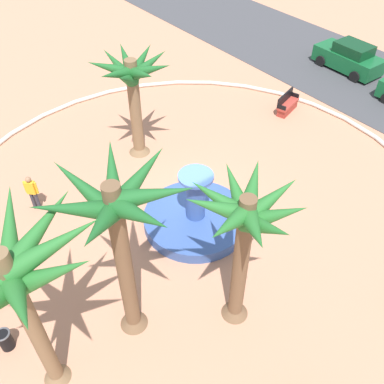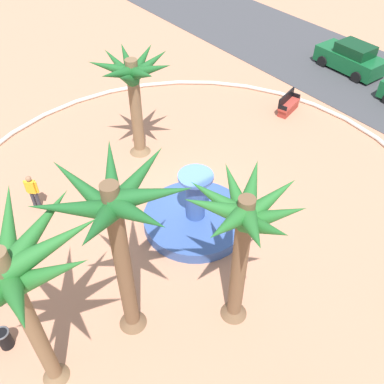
{
  "view_description": "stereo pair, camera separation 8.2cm",
  "coord_description": "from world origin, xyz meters",
  "px_view_note": "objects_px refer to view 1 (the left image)",
  "views": [
    {
      "loc": [
        9.59,
        -7.53,
        12.02
      ],
      "look_at": [
        0.26,
        -0.13,
        1.0
      ],
      "focal_mm": 39.94,
      "sensor_mm": 36.0,
      "label": 1
    },
    {
      "loc": [
        9.64,
        -7.46,
        12.02
      ],
      "look_at": [
        0.26,
        -0.13,
        1.0
      ],
      "focal_mm": 39.94,
      "sensor_mm": 36.0,
      "label": 2
    }
  ],
  "objects_px": {
    "fountain": "(195,217)",
    "palm_tree_by_curb": "(12,280)",
    "trash_bin": "(5,340)",
    "person_cyclist_photo": "(32,191)",
    "palm_tree_near_fountain": "(245,226)",
    "palm_tree_far_side": "(118,223)",
    "parked_car_leftmost": "(349,58)",
    "bench_north": "(287,105)",
    "palm_tree_mid_plaza": "(132,82)"
  },
  "relations": [
    {
      "from": "fountain",
      "to": "bench_north",
      "type": "xyz_separation_m",
      "value": [
        -3.27,
        8.7,
        0.01
      ]
    },
    {
      "from": "palm_tree_far_side",
      "to": "bench_north",
      "type": "xyz_separation_m",
      "value": [
        -5.42,
        12.82,
        -4.2
      ]
    },
    {
      "from": "palm_tree_by_curb",
      "to": "trash_bin",
      "type": "height_order",
      "value": "palm_tree_by_curb"
    },
    {
      "from": "palm_tree_near_fountain",
      "to": "parked_car_leftmost",
      "type": "distance_m",
      "value": 18.57
    },
    {
      "from": "palm_tree_mid_plaza",
      "to": "bench_north",
      "type": "relative_size",
      "value": 2.84
    },
    {
      "from": "palm_tree_by_curb",
      "to": "trash_bin",
      "type": "relative_size",
      "value": 7.89
    },
    {
      "from": "parked_car_leftmost",
      "to": "trash_bin",
      "type": "bearing_deg",
      "value": -78.31
    },
    {
      "from": "palm_tree_by_curb",
      "to": "trash_bin",
      "type": "bearing_deg",
      "value": -156.71
    },
    {
      "from": "fountain",
      "to": "palm_tree_far_side",
      "type": "xyz_separation_m",
      "value": [
        2.15,
        -4.12,
        4.22
      ]
    },
    {
      "from": "bench_north",
      "to": "trash_bin",
      "type": "relative_size",
      "value": 2.3
    },
    {
      "from": "bench_north",
      "to": "parked_car_leftmost",
      "type": "xyz_separation_m",
      "value": [
        -0.92,
        6.26,
        0.43
      ]
    },
    {
      "from": "palm_tree_mid_plaza",
      "to": "palm_tree_far_side",
      "type": "bearing_deg",
      "value": -34.1
    },
    {
      "from": "trash_bin",
      "to": "person_cyclist_photo",
      "type": "xyz_separation_m",
      "value": [
        -5.02,
        3.09,
        0.51
      ]
    },
    {
      "from": "palm_tree_near_fountain",
      "to": "palm_tree_mid_plaza",
      "type": "bearing_deg",
      "value": 165.7
    },
    {
      "from": "palm_tree_near_fountain",
      "to": "parked_car_leftmost",
      "type": "bearing_deg",
      "value": 115.94
    },
    {
      "from": "fountain",
      "to": "person_cyclist_photo",
      "type": "distance_m",
      "value": 6.37
    },
    {
      "from": "palm_tree_far_side",
      "to": "parked_car_leftmost",
      "type": "xyz_separation_m",
      "value": [
        -6.34,
        19.07,
        -3.77
      ]
    },
    {
      "from": "fountain",
      "to": "person_cyclist_photo",
      "type": "relative_size",
      "value": 2.47
    },
    {
      "from": "palm_tree_near_fountain",
      "to": "palm_tree_far_side",
      "type": "distance_m",
      "value": 3.15
    },
    {
      "from": "palm_tree_mid_plaza",
      "to": "parked_car_leftmost",
      "type": "bearing_deg",
      "value": 86.31
    },
    {
      "from": "palm_tree_by_curb",
      "to": "bench_north",
      "type": "distance_m",
      "value": 16.92
    },
    {
      "from": "trash_bin",
      "to": "parked_car_leftmost",
      "type": "bearing_deg",
      "value": 101.69
    },
    {
      "from": "palm_tree_far_side",
      "to": "parked_car_leftmost",
      "type": "bearing_deg",
      "value": 108.39
    },
    {
      "from": "person_cyclist_photo",
      "to": "trash_bin",
      "type": "bearing_deg",
      "value": -31.62
    },
    {
      "from": "palm_tree_by_curb",
      "to": "person_cyclist_photo",
      "type": "bearing_deg",
      "value": 160.97
    },
    {
      "from": "palm_tree_mid_plaza",
      "to": "person_cyclist_photo",
      "type": "height_order",
      "value": "palm_tree_mid_plaza"
    },
    {
      "from": "palm_tree_by_curb",
      "to": "parked_car_leftmost",
      "type": "relative_size",
      "value": 1.43
    },
    {
      "from": "fountain",
      "to": "palm_tree_by_curb",
      "type": "height_order",
      "value": "palm_tree_by_curb"
    },
    {
      "from": "palm_tree_far_side",
      "to": "person_cyclist_photo",
      "type": "relative_size",
      "value": 3.77
    },
    {
      "from": "palm_tree_near_fountain",
      "to": "person_cyclist_photo",
      "type": "xyz_separation_m",
      "value": [
        -8.36,
        -2.93,
        -3.17
      ]
    },
    {
      "from": "palm_tree_mid_plaza",
      "to": "parked_car_leftmost",
      "type": "relative_size",
      "value": 1.18
    },
    {
      "from": "palm_tree_by_curb",
      "to": "person_cyclist_photo",
      "type": "height_order",
      "value": "palm_tree_by_curb"
    },
    {
      "from": "bench_north",
      "to": "palm_tree_by_curb",
      "type": "bearing_deg",
      "value": -70.47
    },
    {
      "from": "palm_tree_by_curb",
      "to": "person_cyclist_photo",
      "type": "xyz_separation_m",
      "value": [
        -6.77,
        2.33,
        -3.69
      ]
    },
    {
      "from": "palm_tree_near_fountain",
      "to": "bench_north",
      "type": "height_order",
      "value": "palm_tree_near_fountain"
    },
    {
      "from": "palm_tree_by_curb",
      "to": "trash_bin",
      "type": "distance_m",
      "value": 4.61
    },
    {
      "from": "palm_tree_by_curb",
      "to": "palm_tree_mid_plaza",
      "type": "height_order",
      "value": "palm_tree_by_curb"
    },
    {
      "from": "palm_tree_near_fountain",
      "to": "trash_bin",
      "type": "distance_m",
      "value": 7.81
    },
    {
      "from": "palm_tree_far_side",
      "to": "parked_car_leftmost",
      "type": "relative_size",
      "value": 1.49
    },
    {
      "from": "bench_north",
      "to": "trash_bin",
      "type": "bearing_deg",
      "value": -77.05
    },
    {
      "from": "bench_north",
      "to": "trash_bin",
      "type": "xyz_separation_m",
      "value": [
        3.73,
        -16.2,
        0.04
      ]
    },
    {
      "from": "trash_bin",
      "to": "palm_tree_by_curb",
      "type": "bearing_deg",
      "value": 23.29
    },
    {
      "from": "palm_tree_by_curb",
      "to": "person_cyclist_photo",
      "type": "relative_size",
      "value": 3.61
    },
    {
      "from": "palm_tree_near_fountain",
      "to": "person_cyclist_photo",
      "type": "relative_size",
      "value": 3.3
    },
    {
      "from": "trash_bin",
      "to": "parked_car_leftmost",
      "type": "distance_m",
      "value": 22.93
    },
    {
      "from": "palm_tree_near_fountain",
      "to": "palm_tree_by_curb",
      "type": "relative_size",
      "value": 0.92
    },
    {
      "from": "bench_north",
      "to": "parked_car_leftmost",
      "type": "height_order",
      "value": "parked_car_leftmost"
    },
    {
      "from": "palm_tree_by_curb",
      "to": "palm_tree_far_side",
      "type": "height_order",
      "value": "palm_tree_far_side"
    },
    {
      "from": "bench_north",
      "to": "trash_bin",
      "type": "height_order",
      "value": "bench_north"
    },
    {
      "from": "fountain",
      "to": "parked_car_leftmost",
      "type": "bearing_deg",
      "value": 105.66
    }
  ]
}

